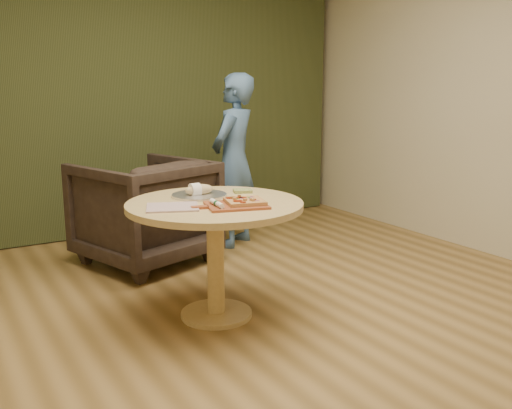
{
  "coord_description": "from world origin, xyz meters",
  "views": [
    {
      "loc": [
        -1.72,
        -2.54,
        1.48
      ],
      "look_at": [
        -0.05,
        0.25,
        0.77
      ],
      "focal_mm": 40.0,
      "sensor_mm": 36.0,
      "label": 1
    }
  ],
  "objects": [
    {
      "name": "room_shell",
      "position": [
        0.0,
        0.0,
        1.4
      ],
      "size": [
        5.04,
        6.04,
        2.84
      ],
      "color": "olive",
      "rests_on": "ground"
    },
    {
      "name": "curtain",
      "position": [
        0.0,
        2.9,
        1.4
      ],
      "size": [
        4.8,
        0.14,
        2.78
      ],
      "primitive_type": "cube",
      "color": "#2B3317",
      "rests_on": "ground"
    },
    {
      "name": "pedestal_table",
      "position": [
        -0.17,
        0.53,
        0.61
      ],
      "size": [
        1.09,
        1.09,
        0.75
      ],
      "rotation": [
        0.0,
        0.0,
        -0.08
      ],
      "color": "#DAB66F",
      "rests_on": "ground"
    },
    {
      "name": "pizza_paddle",
      "position": [
        -0.13,
        0.35,
        0.76
      ],
      "size": [
        0.47,
        0.36,
        0.01
      ],
      "rotation": [
        0.0,
        0.0,
        -0.26
      ],
      "color": "brown",
      "rests_on": "pedestal_table"
    },
    {
      "name": "flatbread_pizza",
      "position": [
        -0.07,
        0.35,
        0.78
      ],
      "size": [
        0.27,
        0.27,
        0.04
      ],
      "rotation": [
        0.0,
        0.0,
        -0.26
      ],
      "color": "#BD8949",
      "rests_on": "pizza_paddle"
    },
    {
      "name": "cutlery_roll",
      "position": [
        -0.24,
        0.36,
        0.78
      ],
      "size": [
        0.05,
        0.2,
        0.03
      ],
      "rotation": [
        0.0,
        0.0,
        -0.11
      ],
      "color": "white",
      "rests_on": "pizza_paddle"
    },
    {
      "name": "newspaper",
      "position": [
        -0.46,
        0.51,
        0.76
      ],
      "size": [
        0.37,
        0.34,
        0.01
      ],
      "primitive_type": "cube",
      "rotation": [
        0.0,
        0.0,
        -0.38
      ],
      "color": "silver",
      "rests_on": "pedestal_table"
    },
    {
      "name": "serving_tray",
      "position": [
        -0.18,
        0.74,
        0.76
      ],
      "size": [
        0.36,
        0.36,
        0.02
      ],
      "color": "silver",
      "rests_on": "pedestal_table"
    },
    {
      "name": "bread_roll",
      "position": [
        -0.19,
        0.74,
        0.79
      ],
      "size": [
        0.19,
        0.09,
        0.09
      ],
      "color": "tan",
      "rests_on": "serving_tray"
    },
    {
      "name": "green_packet",
      "position": [
        0.13,
        0.71,
        0.76
      ],
      "size": [
        0.15,
        0.14,
        0.02
      ],
      "primitive_type": "cube",
      "rotation": [
        0.0,
        0.0,
        -0.36
      ],
      "color": "olive",
      "rests_on": "pedestal_table"
    },
    {
      "name": "armchair",
      "position": [
        -0.16,
        1.84,
        0.48
      ],
      "size": [
        1.15,
        1.11,
        0.95
      ],
      "primitive_type": "imported",
      "rotation": [
        0.0,
        0.0,
        3.45
      ],
      "color": "black",
      "rests_on": "ground"
    },
    {
      "name": "person_standing",
      "position": [
        0.73,
        1.93,
        0.78
      ],
      "size": [
        0.68,
        0.63,
        1.55
      ],
      "primitive_type": "imported",
      "rotation": [
        0.0,
        0.0,
        3.75
      ],
      "color": "#45668D",
      "rests_on": "ground"
    }
  ]
}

